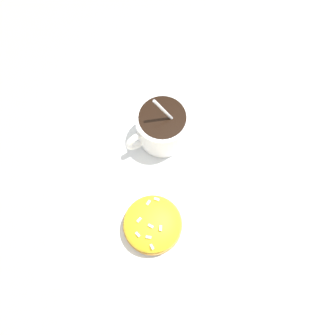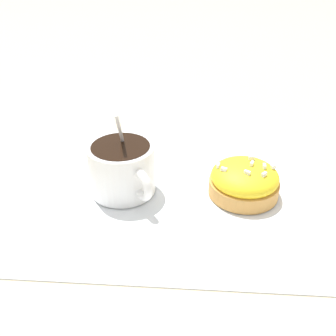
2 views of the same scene
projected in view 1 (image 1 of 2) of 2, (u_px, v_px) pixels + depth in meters
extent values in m
plane|color=#C6B793|center=(163.00, 180.00, 0.49)|extent=(3.00, 3.00, 0.00)
cube|color=white|center=(163.00, 179.00, 0.48)|extent=(0.36, 0.33, 0.00)
cylinder|color=white|center=(163.00, 126.00, 0.48)|extent=(0.08, 0.08, 0.06)
cylinder|color=black|center=(162.00, 119.00, 0.45)|extent=(0.07, 0.07, 0.01)
torus|color=white|center=(137.00, 141.00, 0.47)|extent=(0.03, 0.03, 0.04)
ellipsoid|color=silver|center=(150.00, 131.00, 0.50)|extent=(0.02, 0.03, 0.01)
cylinder|color=silver|center=(171.00, 119.00, 0.45)|extent=(0.01, 0.05, 0.09)
cylinder|color=#D19347|center=(155.00, 226.00, 0.45)|extent=(0.08, 0.08, 0.02)
ellipsoid|color=yellow|center=(155.00, 224.00, 0.44)|extent=(0.08, 0.08, 0.03)
cube|color=white|center=(161.00, 228.00, 0.42)|extent=(0.01, 0.00, 0.00)
cube|color=white|center=(148.00, 237.00, 0.42)|extent=(0.00, 0.01, 0.00)
cube|color=white|center=(139.00, 220.00, 0.42)|extent=(0.01, 0.01, 0.00)
cube|color=white|center=(159.00, 200.00, 0.44)|extent=(0.00, 0.01, 0.00)
cube|color=white|center=(148.00, 226.00, 0.42)|extent=(0.00, 0.01, 0.00)
cube|color=white|center=(138.00, 234.00, 0.42)|extent=(0.01, 0.01, 0.00)
cube|color=white|center=(152.00, 247.00, 0.42)|extent=(0.01, 0.01, 0.00)
cube|color=white|center=(148.00, 203.00, 0.43)|extent=(0.01, 0.01, 0.00)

